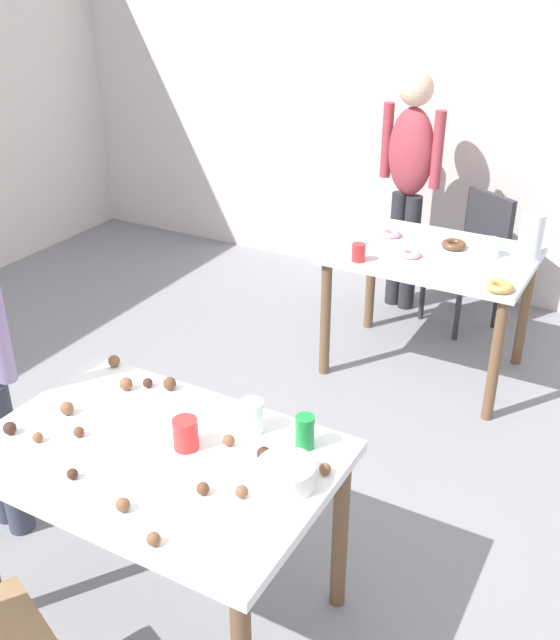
{
  "coord_description": "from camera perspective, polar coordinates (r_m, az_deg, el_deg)",
  "views": [
    {
      "loc": [
        1.36,
        -1.78,
        2.28
      ],
      "look_at": [
        0.06,
        0.57,
        0.9
      ],
      "focal_mm": 41.32,
      "sensor_mm": 36.0,
      "label": 1
    }
  ],
  "objects": [
    {
      "name": "pitcher_far",
      "position": [
        4.21,
        18.86,
        6.19
      ],
      "size": [
        0.13,
        0.13,
        0.25
      ],
      "primitive_type": "cylinder",
      "color": "white",
      "rests_on": "dining_table_far"
    },
    {
      "name": "cake_ball_11",
      "position": [
        2.5,
        -15.78,
        -11.4
      ],
      "size": [
        0.04,
        0.04,
        0.04
      ],
      "primitive_type": "sphere",
      "color": "#3D2319",
      "rests_on": "dining_table_near"
    },
    {
      "name": "dining_table_near",
      "position": [
        2.62,
        -9.44,
        -11.69
      ],
      "size": [
        1.21,
        0.8,
        0.75
      ],
      "color": "white",
      "rests_on": "ground_plane"
    },
    {
      "name": "soda_can",
      "position": [
        2.51,
        1.94,
        -8.66
      ],
      "size": [
        0.07,
        0.07,
        0.12
      ],
      "primitive_type": "cylinder",
      "color": "#198438",
      "rests_on": "dining_table_near"
    },
    {
      "name": "cake_ball_3",
      "position": [
        3.06,
        -12.75,
        -3.11
      ],
      "size": [
        0.05,
        0.05,
        0.05
      ],
      "primitive_type": "sphere",
      "color": "brown",
      "rests_on": "dining_table_near"
    },
    {
      "name": "donut_far_3",
      "position": [
        3.79,
        16.62,
        2.51
      ],
      "size": [
        0.14,
        0.14,
        0.04
      ],
      "primitive_type": "torus",
      "color": "gold",
      "rests_on": "dining_table_far"
    },
    {
      "name": "cup_far_1",
      "position": [
        4.19,
        16.01,
        5.41
      ],
      "size": [
        0.09,
        0.09,
        0.1
      ],
      "primitive_type": "cylinder",
      "color": "white",
      "rests_on": "dining_table_far"
    },
    {
      "name": "wall_back",
      "position": [
        5.25,
        14.04,
        15.68
      ],
      "size": [
        6.4,
        0.1,
        2.6
      ],
      "primitive_type": "cube",
      "color": "silver",
      "rests_on": "ground_plane"
    },
    {
      "name": "fork_near",
      "position": [
        2.68,
        -8.45,
        -7.99
      ],
      "size": [
        0.17,
        0.02,
        0.01
      ],
      "primitive_type": "cube",
      "color": "silver",
      "rests_on": "dining_table_near"
    },
    {
      "name": "chair_far_table",
      "position": [
        4.95,
        14.76,
        5.14
      ],
      "size": [
        0.55,
        0.55,
        0.87
      ],
      "color": "#2D2D33",
      "rests_on": "ground_plane"
    },
    {
      "name": "cake_ball_4",
      "position": [
        2.69,
        -18.26,
        -8.62
      ],
      "size": [
        0.04,
        0.04,
        0.04
      ],
      "primitive_type": "sphere",
      "color": "brown",
      "rests_on": "dining_table_near"
    },
    {
      "name": "cake_ball_2",
      "position": [
        2.76,
        -20.2,
        -7.87
      ],
      "size": [
        0.05,
        0.05,
        0.05
      ],
      "primitive_type": "sphere",
      "color": "#3D2319",
      "rests_on": "dining_table_near"
    },
    {
      "name": "cup_near_1",
      "position": [
        2.53,
        -7.32,
        -8.73
      ],
      "size": [
        0.09,
        0.09,
        0.11
      ],
      "primitive_type": "cylinder",
      "color": "red",
      "rests_on": "dining_table_near"
    },
    {
      "name": "mixing_bowl",
      "position": [
        2.37,
        0.49,
        -11.83
      ],
      "size": [
        0.19,
        0.19,
        0.08
      ],
      "primitive_type": "cylinder",
      "color": "white",
      "rests_on": "dining_table_near"
    },
    {
      "name": "person_adult_far",
      "position": [
        4.94,
        10.0,
        11.26
      ],
      "size": [
        0.45,
        0.27,
        1.59
      ],
      "color": "#28282D",
      "rests_on": "ground_plane"
    },
    {
      "name": "cake_ball_15",
      "position": [
        2.48,
        -1.26,
        -10.31
      ],
      "size": [
        0.05,
        0.05,
        0.05
      ],
      "primitive_type": "sphere",
      "color": "#3D2319",
      "rests_on": "dining_table_near"
    },
    {
      "name": "donut_far_0",
      "position": [
        4.37,
        8.58,
        6.64
      ],
      "size": [
        0.12,
        0.12,
        0.03
      ],
      "primitive_type": "torus",
      "color": "pink",
      "rests_on": "dining_table_far"
    },
    {
      "name": "cake_ball_1",
      "position": [
        2.21,
        -9.77,
        -16.37
      ],
      "size": [
        0.04,
        0.04,
        0.04
      ],
      "primitive_type": "sphere",
      "color": "brown",
      "rests_on": "dining_table_near"
    },
    {
      "name": "cake_ball_10",
      "position": [
        2.86,
        -8.54,
        -4.9
      ],
      "size": [
        0.05,
        0.05,
        0.05
      ],
      "primitive_type": "sphere",
      "color": "brown",
      "rests_on": "dining_table_near"
    },
    {
      "name": "cake_ball_5",
      "position": [
        2.34,
        -12.07,
        -13.82
      ],
      "size": [
        0.04,
        0.04,
        0.04
      ],
      "primitive_type": "sphere",
      "color": "brown",
      "rests_on": "dining_table_near"
    },
    {
      "name": "cake_ball_0",
      "position": [
        2.89,
        -11.84,
        -4.86
      ],
      "size": [
        0.05,
        0.05,
        0.05
      ],
      "primitive_type": "sphere",
      "color": "brown",
      "rests_on": "dining_table_near"
    },
    {
      "name": "cake_ball_9",
      "position": [
        2.68,
        -15.32,
        -8.35
      ],
      "size": [
        0.04,
        0.04,
        0.04
      ],
      "primitive_type": "sphere",
      "color": "brown",
      "rests_on": "dining_table_near"
    },
    {
      "name": "cake_ball_8",
      "position": [
        2.55,
        -3.98,
        -9.27
      ],
      "size": [
        0.04,
        0.04,
        0.04
      ],
      "primitive_type": "sphere",
      "color": "brown",
      "rests_on": "dining_table_near"
    },
    {
      "name": "cake_ball_14",
      "position": [
        2.8,
        -16.18,
        -6.58
      ],
      "size": [
        0.05,
        0.05,
        0.05
      ],
      "primitive_type": "sphere",
      "color": "brown",
      "rests_on": "dining_table_near"
    },
    {
      "name": "dining_table_far",
      "position": [
        4.24,
        11.61,
        3.91
      ],
      "size": [
        1.1,
        0.79,
        0.75
      ],
      "color": "silver",
      "rests_on": "ground_plane"
    },
    {
      "name": "cup_far_0",
      "position": [
        3.99,
        6.11,
        5.22
      ],
      "size": [
        0.07,
        0.07,
        0.1
      ],
      "primitive_type": "cylinder",
      "color": "red",
      "rests_on": "dining_table_far"
    },
    {
      "name": "donut_far_1",
      "position": [
        4.26,
        13.31,
        5.69
      ],
      "size": [
        0.14,
        0.14,
        0.04
      ],
      "primitive_type": "torus",
      "color": "brown",
      "rests_on": "dining_table_far"
    },
    {
      "name": "cake_ball_7",
      "position": [
        2.34,
        -2.98,
        -13.13
      ],
      "size": [
        0.04,
        0.04,
        0.04
      ],
      "primitive_type": "sphere",
      "color": "brown",
      "rests_on": "dining_table_near"
    },
    {
      "name": "ground_plane",
      "position": [
        3.2,
        -6.19,
        -18.54
      ],
      "size": [
        6.4,
        6.4,
        0.0
      ],
      "primitive_type": "plane",
      "color": "gray"
    },
    {
      "name": "donut_far_2",
      "position": [
        4.1,
        10.09,
        5.07
      ],
      "size": [
        0.11,
        0.11,
        0.03
      ],
      "primitive_type": "torus",
      "color": "pink",
      "rests_on": "dining_table_far"
    },
    {
      "name": "cake_ball_13",
      "position": [
        2.89,
        -10.21,
        -4.81
      ],
      "size": [
        0.04,
        0.04,
        0.04
      ],
      "primitive_type": "sphere",
      "color": "#3D2319",
      "rests_on": "dining_table_near"
    },
    {
      "name": "cake_ball_6",
      "position": [
        2.43,
        3.51,
        -11.43
      ],
      "size": [
        0.04,
        0.04,
        0.04
      ],
      "primitive_type": "sphere",
      "color": "brown",
      "rests_on": "dining_table_near"
    },
    {
      "name": "cup_near_0",
      "position": [
        2.59,
        -2.2,
        -7.44
      ],
      "size": [
        0.09,
        0.09,
        0.12
      ],
      "primitive_type": "cylinder",
      "color": "white",
      "rests_on": "dining_table_near"
    },
    {
      "name": "cake_ball_12",
      "position": [
        2.36,
        -6.0,
        -12.85
      ],
      "size": [
        0.04,
        0.04,
        0.04
      ],
      "primitive_type": "sphere",
      "color": "brown",
      "rests_on": "dining_table_near"
    }
  ]
}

